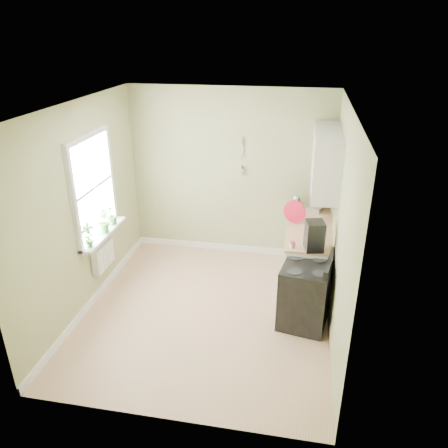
% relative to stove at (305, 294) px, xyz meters
% --- Properties ---
extents(floor, '(3.20, 3.60, 0.02)m').
position_rel_stove_xyz_m(floor, '(-1.28, -0.02, -0.43)').
color(floor, tan).
rests_on(floor, ground).
extents(ceiling, '(3.20, 3.60, 0.02)m').
position_rel_stove_xyz_m(ceiling, '(-1.28, -0.02, 2.29)').
color(ceiling, white).
rests_on(ceiling, wall_back).
extents(wall_back, '(3.20, 0.02, 2.70)m').
position_rel_stove_xyz_m(wall_back, '(-1.28, 1.79, 0.93)').
color(wall_back, tan).
rests_on(wall_back, floor).
extents(wall_left, '(0.02, 3.60, 2.70)m').
position_rel_stove_xyz_m(wall_left, '(-2.89, -0.02, 0.93)').
color(wall_left, tan).
rests_on(wall_left, floor).
extents(wall_right, '(0.02, 3.60, 2.70)m').
position_rel_stove_xyz_m(wall_right, '(0.33, -0.02, 0.93)').
color(wall_right, tan).
rests_on(wall_right, floor).
extents(base_cabinets, '(0.60, 1.60, 0.87)m').
position_rel_stove_xyz_m(base_cabinets, '(0.02, 0.98, 0.01)').
color(base_cabinets, white).
rests_on(base_cabinets, floor).
extents(countertop, '(0.64, 1.60, 0.04)m').
position_rel_stove_xyz_m(countertop, '(0.01, 0.98, 0.47)').
color(countertop, '#DAAF85').
rests_on(countertop, base_cabinets).
extents(upper_cabinets, '(0.35, 1.40, 0.80)m').
position_rel_stove_xyz_m(upper_cabinets, '(0.15, 1.08, 1.43)').
color(upper_cabinets, white).
rests_on(upper_cabinets, wall_right).
extents(window, '(0.06, 1.14, 1.44)m').
position_rel_stove_xyz_m(window, '(-2.86, 0.28, 1.13)').
color(window, white).
rests_on(window, wall_left).
extents(window_sill, '(0.18, 1.14, 0.04)m').
position_rel_stove_xyz_m(window_sill, '(-2.79, 0.28, 0.46)').
color(window_sill, white).
rests_on(window_sill, wall_left).
extents(radiator, '(0.12, 0.50, 0.35)m').
position_rel_stove_xyz_m(radiator, '(-2.82, 0.23, 0.13)').
color(radiator, white).
rests_on(radiator, wall_left).
extents(wall_utensils, '(0.02, 0.14, 0.58)m').
position_rel_stove_xyz_m(wall_utensils, '(-1.08, 1.76, 1.14)').
color(wall_utensils, '#DAAF85').
rests_on(wall_utensils, wall_back).
extents(stove, '(0.70, 0.76, 0.94)m').
position_rel_stove_xyz_m(stove, '(0.00, 0.00, 0.00)').
color(stove, black).
rests_on(stove, floor).
extents(stand_mixer, '(0.30, 0.38, 0.42)m').
position_rel_stove_xyz_m(stand_mixer, '(0.09, 1.62, 0.67)').
color(stand_mixer, '#B2B2B7').
rests_on(stand_mixer, countertop).
extents(kettle, '(0.20, 0.12, 0.20)m').
position_rel_stove_xyz_m(kettle, '(-0.23, 1.65, 0.59)').
color(kettle, silver).
rests_on(kettle, countertop).
extents(coffee_maker, '(0.26, 0.28, 0.38)m').
position_rel_stove_xyz_m(coffee_maker, '(0.05, 0.28, 0.67)').
color(coffee_maker, black).
rests_on(coffee_maker, countertop).
extents(red_tray, '(0.33, 0.19, 0.33)m').
position_rel_stove_xyz_m(red_tray, '(-0.22, 1.07, 0.66)').
color(red_tray, maroon).
rests_on(red_tray, countertop).
extents(jar, '(0.07, 0.07, 0.08)m').
position_rel_stove_xyz_m(jar, '(-0.21, 0.28, 0.53)').
color(jar, tan).
rests_on(jar, countertop).
extents(plant_a, '(0.21, 0.17, 0.34)m').
position_rel_stove_xyz_m(plant_a, '(-2.78, -0.16, 0.65)').
color(plant_a, '#377730').
rests_on(plant_a, window_sill).
extents(plant_b, '(0.23, 0.23, 0.33)m').
position_rel_stove_xyz_m(plant_b, '(-2.78, 0.29, 0.64)').
color(plant_b, '#377730').
rests_on(plant_b, window_sill).
extents(plant_c, '(0.23, 0.23, 0.29)m').
position_rel_stove_xyz_m(plant_c, '(-2.78, 0.56, 0.62)').
color(plant_c, '#377730').
rests_on(plant_c, window_sill).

